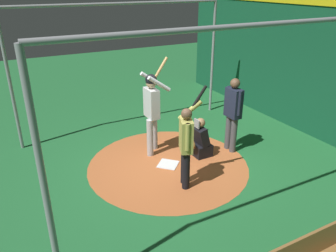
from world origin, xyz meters
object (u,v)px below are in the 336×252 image
object	(u,v)px
home_plate	(168,164)
umpire	(233,111)
batter	(152,106)
catcher	(200,141)
visitor	(186,142)
baseball_0	(205,147)

from	to	relation	value
home_plate	umpire	world-z (taller)	umpire
batter	catcher	distance (m)	1.39
visitor	baseball_0	size ratio (longest dim) A/B	27.32
home_plate	visitor	size ratio (longest dim) A/B	0.21
home_plate	baseball_0	world-z (taller)	baseball_0
batter	visitor	bearing A→B (deg)	88.72
catcher	umpire	distance (m)	1.04
home_plate	catcher	bearing A→B (deg)	-178.10
batter	baseball_0	bearing A→B (deg)	158.50
home_plate	batter	bearing A→B (deg)	-87.89
catcher	umpire	xyz separation A→B (m)	(-0.81, 0.09, 0.64)
home_plate	catcher	world-z (taller)	catcher
batter	visitor	world-z (taller)	batter
batter	umpire	world-z (taller)	batter
baseball_0	catcher	bearing A→B (deg)	38.97
baseball_0	umpire	bearing A→B (deg)	147.87
home_plate	catcher	size ratio (longest dim) A/B	0.44
home_plate	umpire	distance (m)	1.95
home_plate	umpire	bearing A→B (deg)	177.90
catcher	visitor	bearing A→B (deg)	44.05
home_plate	batter	world-z (taller)	batter
batter	home_plate	bearing A→B (deg)	92.11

